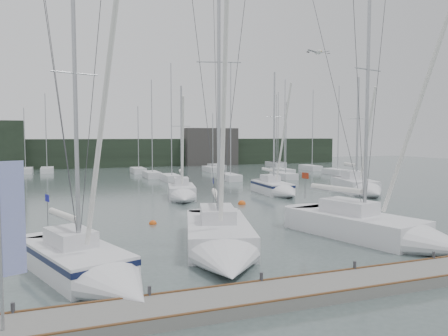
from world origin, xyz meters
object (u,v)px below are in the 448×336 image
object	(u,v)px
sailboat_near_left	(92,269)
buoy_a	(153,224)
sailboat_mid_c	(182,194)
sailboat_mid_d	(278,189)
sailboat_near_center	(222,245)
sailboat_near_right	(392,233)
buoy_b	(242,204)
sailboat_mid_e	(361,188)
dock_banner	(8,228)

from	to	relation	value
sailboat_near_left	buoy_a	distance (m)	11.15
sailboat_near_left	sailboat_mid_c	size ratio (longest dim) A/B	1.27
sailboat_mid_d	sailboat_near_center	bearing A→B (deg)	-121.28
sailboat_near_right	sailboat_mid_c	world-z (taller)	sailboat_near_right
sailboat_near_left	buoy_b	distance (m)	20.18
sailboat_mid_c	sailboat_mid_d	bearing A→B (deg)	11.88
sailboat_mid_e	buoy_a	size ratio (longest dim) A/B	24.47
buoy_b	sailboat_near_right	bearing A→B (deg)	-82.09
sailboat_near_center	dock_banner	size ratio (longest dim) A/B	3.38
buoy_b	sailboat_mid_c	bearing A→B (deg)	134.54
sailboat_near_center	sailboat_mid_c	bearing A→B (deg)	96.10
sailboat_mid_d	buoy_b	bearing A→B (deg)	-140.31
sailboat_mid_d	sailboat_mid_e	bearing A→B (deg)	-15.53
sailboat_near_right	dock_banner	world-z (taller)	sailboat_near_right
sailboat_near_left	buoy_a	bearing A→B (deg)	47.06
sailboat_near_right	buoy_a	size ratio (longest dim) A/B	31.27
sailboat_near_left	sailboat_mid_e	world-z (taller)	sailboat_near_left
sailboat_mid_e	buoy_b	bearing A→B (deg)	-158.48
buoy_b	dock_banner	world-z (taller)	dock_banner
sailboat_mid_d	sailboat_mid_e	distance (m)	7.95
sailboat_near_center	sailboat_mid_d	xyz separation A→B (m)	(12.26, 17.93, 0.01)
sailboat_mid_e	buoy_a	world-z (taller)	sailboat_mid_e
sailboat_near_right	buoy_b	bearing A→B (deg)	82.73
sailboat_near_left	buoy_a	xyz separation A→B (m)	(4.35, 10.25, -0.54)
dock_banner	sailboat_mid_c	bearing A→B (deg)	42.02
sailboat_near_center	sailboat_mid_e	world-z (taller)	sailboat_near_center
sailboat_mid_d	sailboat_mid_e	world-z (taller)	sailboat_mid_d
sailboat_near_center	sailboat_mid_c	size ratio (longest dim) A/B	1.46
sailboat_near_left	dock_banner	world-z (taller)	sailboat_near_left
sailboat_mid_d	sailboat_mid_c	bearing A→B (deg)	-176.90
buoy_b	buoy_a	bearing A→B (deg)	-147.23
sailboat_near_left	sailboat_mid_c	bearing A→B (deg)	45.87
sailboat_mid_d	sailboat_near_right	bearing A→B (deg)	-96.84
sailboat_mid_d	buoy_a	bearing A→B (deg)	-142.61
sailboat_near_center	sailboat_mid_c	xyz separation A→B (m)	(2.98, 17.93, -0.00)
sailboat_mid_d	buoy_b	distance (m)	6.70
sailboat_near_left	sailboat_mid_e	distance (m)	30.80
sailboat_mid_c	sailboat_mid_d	size ratio (longest dim) A/B	0.86
sailboat_near_right	buoy_a	bearing A→B (deg)	122.62
buoy_a	dock_banner	world-z (taller)	dock_banner
sailboat_mid_c	dock_banner	bearing A→B (deg)	-103.31
buoy_a	sailboat_near_center	bearing A→B (deg)	-80.14
sailboat_near_center	dock_banner	world-z (taller)	sailboat_near_center
sailboat_near_center	sailboat_mid_d	bearing A→B (deg)	71.17
sailboat_mid_c	sailboat_mid_d	distance (m)	9.28
sailboat_mid_c	dock_banner	size ratio (longest dim) A/B	2.31
sailboat_near_right	sailboat_mid_c	xyz separation A→B (m)	(-5.98, 18.85, -0.04)
sailboat_near_left	sailboat_mid_d	bearing A→B (deg)	27.38
sailboat_near_center	sailboat_mid_d	size ratio (longest dim) A/B	1.26
dock_banner	sailboat_near_left	bearing A→B (deg)	37.56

